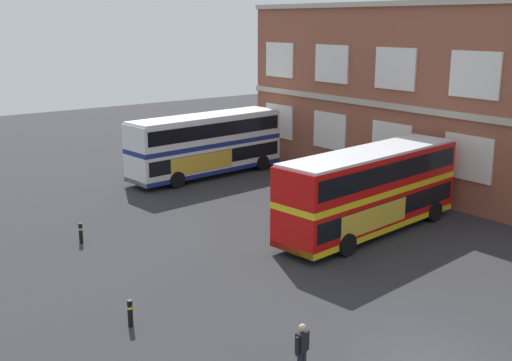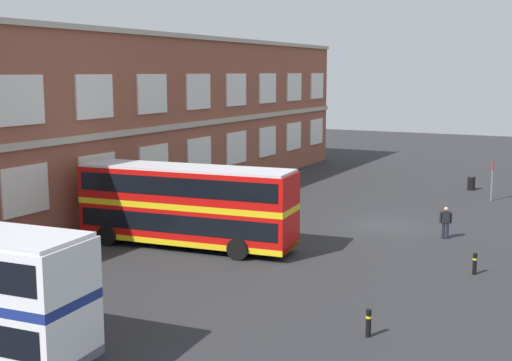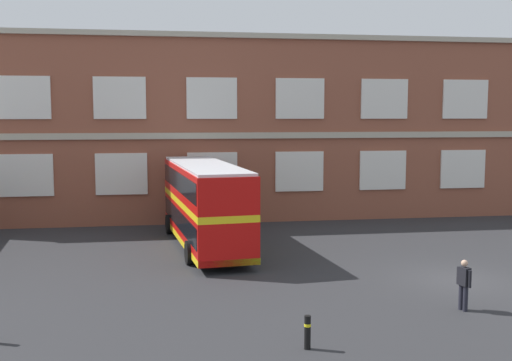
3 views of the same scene
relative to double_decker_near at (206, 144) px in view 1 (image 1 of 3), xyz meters
name	(u,v)px [view 1 (image 1 of 3)]	position (x,y,z in m)	size (l,w,h in m)	color
ground_plane	(465,342)	(23.76, -5.50, -2.15)	(120.00, 120.00, 0.00)	#2B2B2D
double_decker_near	(206,144)	(0.00, 0.00, 0.00)	(3.55, 11.18, 4.07)	silver
double_decker_middle	(370,190)	(14.44, 0.02, 0.00)	(3.75, 11.21, 4.07)	red
waiting_passenger	(302,348)	(22.13, -11.09, -1.22)	(0.34, 0.64, 1.70)	black
safety_bollard_west	(81,233)	(7.40, -11.74, -1.66)	(0.19, 0.19, 0.95)	black
safety_bollard_east	(130,313)	(16.26, -13.60, -1.66)	(0.19, 0.19, 0.95)	black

